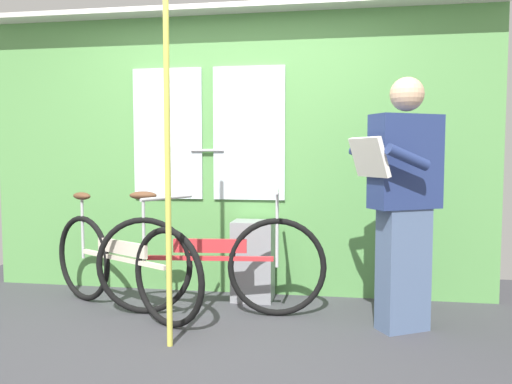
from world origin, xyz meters
name	(u,v)px	position (x,y,z in m)	size (l,w,h in m)	color
ground_plane	(196,342)	(0.00, 0.00, -0.02)	(5.29, 3.92, 0.04)	#38383D
train_door_wall	(231,147)	(-0.01, 1.15, 1.23)	(4.29, 0.28, 2.36)	#56934C
bicycle_near_door	(121,263)	(-0.70, 0.46, 0.37)	(1.50, 0.89, 0.90)	black
bicycle_leaning_behind	(209,263)	(-0.04, 0.50, 0.38)	(1.69, 0.44, 0.93)	black
passenger_reading_newspaper	(404,198)	(1.31, 0.39, 0.89)	(0.62, 0.57, 1.68)	slate
trash_bin_by_wall	(253,260)	(0.21, 0.94, 0.32)	(0.33, 0.28, 0.64)	gray
handrail_pole	(168,157)	(-0.13, -0.13, 1.16)	(0.04, 0.04, 2.32)	#C6C14C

